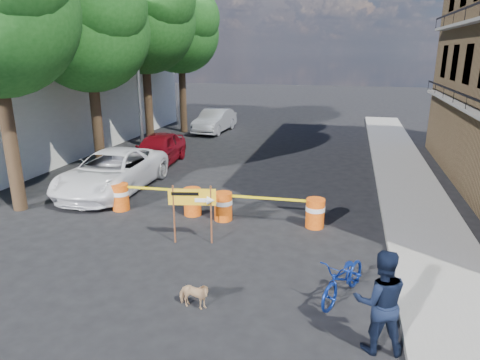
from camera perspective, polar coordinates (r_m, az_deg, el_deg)
The scene contains 18 objects.
ground at distance 11.26m, azimuth -6.90°, elevation -10.41°, with size 120.00×120.00×0.00m, color black.
sidewalk_east at distance 16.30m, azimuth 22.24°, elevation -2.56°, with size 2.40×40.00×0.15m, color gray.
white_building at distance 25.64m, azimuth -26.99°, elevation 10.25°, with size 8.00×22.00×6.00m, color silver.
tree_mid_a at distance 19.40m, azimuth -19.44°, elevation 18.50°, with size 5.25×5.00×8.68m.
tree_mid_b at distance 23.79m, azimuth -12.63°, elevation 20.24°, with size 5.67×5.40×9.62m.
tree_far at distance 28.34m, azimuth -7.82°, elevation 18.85°, with size 5.04×4.80×8.84m.
streetlamp at distance 21.16m, azimuth -13.33°, elevation 14.33°, with size 1.25×0.18×8.00m.
barrel_far_left at distance 14.84m, azimuth -15.67°, elevation -2.12°, with size 0.58×0.58×0.90m.
barrel_mid_left at distance 13.94m, azimuth -6.36°, elevation -2.81°, with size 0.58×0.58×0.90m.
barrel_mid_right at distance 13.45m, azimuth -2.25°, elevation -3.45°, with size 0.58×0.58×0.90m.
barrel_far_right at distance 13.09m, azimuth 9.98°, elevation -4.29°, with size 0.58×0.58×0.90m.
detour_sign at distance 11.64m, azimuth -5.66°, elevation -2.91°, with size 1.28×0.38×1.67m.
pedestrian at distance 8.08m, azimuth 18.18°, elevation -15.13°, with size 0.94×0.73×1.93m, color black.
bicycle at distance 9.39m, azimuth 13.88°, elevation -10.20°, with size 0.65×0.99×1.88m, color navy.
dog at distance 9.16m, azimuth -6.19°, elevation -15.05°, with size 0.33×0.72×0.61m, color tan.
suv_white at distance 16.89m, azimuth -16.66°, elevation 1.11°, with size 2.54×5.50×1.53m, color white.
sedan_red at distance 20.36m, azimuth -10.89°, elevation 4.05°, with size 1.75×4.34×1.48m, color maroon.
sedan_silver at distance 28.41m, azimuth -3.39°, elevation 7.89°, with size 1.58×4.53×1.49m, color silver.
Camera 1 is at (3.75, -9.30, 5.12)m, focal length 32.00 mm.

